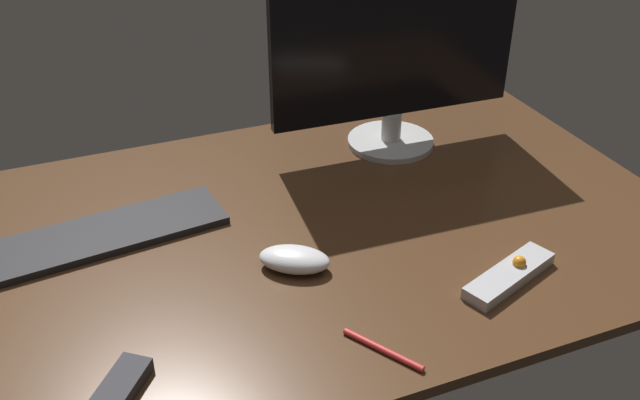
{
  "coord_description": "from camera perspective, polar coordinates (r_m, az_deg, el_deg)",
  "views": [
    {
      "loc": [
        -35.52,
        -99.79,
        74.19
      ],
      "look_at": [
        4.33,
        -1.52,
        8.0
      ],
      "focal_mm": 40.57,
      "sensor_mm": 36.0,
      "label": 1
    }
  ],
  "objects": [
    {
      "name": "media_remote",
      "position": [
        1.2,
        14.74,
        -5.73
      ],
      "size": [
        19.0,
        10.99,
        3.55
      ],
      "rotation": [
        0.0,
        0.0,
        0.36
      ],
      "color": "#B7B7BC",
      "rests_on": "desk"
    },
    {
      "name": "monitor",
      "position": [
        1.48,
        6.06,
        12.6
      ],
      "size": [
        52.54,
        18.45,
        45.18
      ],
      "rotation": [
        0.0,
        0.0,
        -0.04
      ],
      "color": "silver",
      "rests_on": "desk"
    },
    {
      "name": "computer_mouse",
      "position": [
        1.18,
        -2.03,
        -4.7
      ],
      "size": [
        13.39,
        11.88,
        3.63
      ],
      "primitive_type": "ellipsoid",
      "rotation": [
        0.0,
        0.0,
        -0.58
      ],
      "color": "silver",
      "rests_on": "desk"
    },
    {
      "name": "desk",
      "position": [
        1.29,
        -2.04,
        -2.7
      ],
      "size": [
        140.0,
        84.0,
        2.0
      ],
      "primitive_type": "cube",
      "color": "#4C301C",
      "rests_on": "ground"
    },
    {
      "name": "pen",
      "position": [
        1.04,
        4.98,
        -11.68
      ],
      "size": [
        7.59,
        11.6,
        0.93
      ],
      "primitive_type": "cylinder",
      "rotation": [
        0.0,
        1.57,
        -1.02
      ],
      "color": "red",
      "rests_on": "desk"
    },
    {
      "name": "keyboard",
      "position": [
        1.31,
        -17.31,
        -2.79
      ],
      "size": [
        46.09,
        17.51,
        1.36
      ],
      "primitive_type": "cube",
      "rotation": [
        0.0,
        0.0,
        0.11
      ],
      "color": "black",
      "rests_on": "desk"
    }
  ]
}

